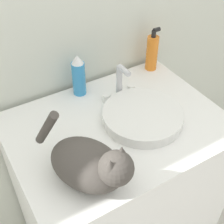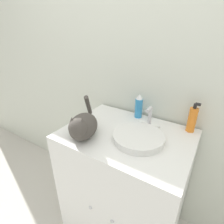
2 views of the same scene
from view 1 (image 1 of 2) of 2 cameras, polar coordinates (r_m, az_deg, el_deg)
The scene contains 7 objects.
wall_back at distance 1.24m, azimuth -7.53°, elevation 18.61°, with size 6.00×0.05×2.50m.
vanity_cabinet at distance 1.51m, azimuth 0.85°, elevation -15.06°, with size 0.80×0.61×0.92m.
sink_basin at distance 1.17m, azimuth 5.63°, elevation -0.73°, with size 0.30×0.30×0.04m.
faucet at distance 1.25m, azimuth 1.46°, elevation 5.00°, with size 0.15×0.08×0.16m.
cat at distance 0.93m, azimuth -3.93°, elevation -9.49°, with size 0.26×0.35×0.22m.
soap_bottle at distance 1.43m, azimuth 7.33°, elevation 10.78°, with size 0.06×0.05×0.20m.
spray_bottle at distance 1.27m, azimuth -6.13°, elevation 6.65°, with size 0.05×0.05×0.18m.
Camera 1 is at (-0.45, -0.42, 1.71)m, focal length 50.00 mm.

